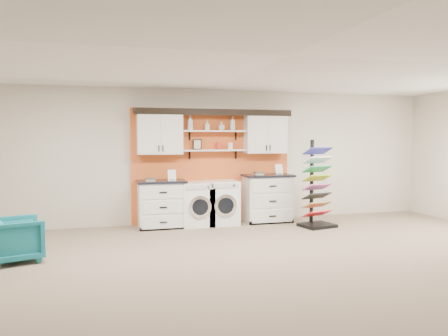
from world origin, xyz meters
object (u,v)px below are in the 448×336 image
object	(u,v)px
base_cabinet_left	(161,204)
armchair	(17,239)
washer	(197,204)
dryer	(221,202)
base_cabinet_right	(267,198)
sample_rack	(317,200)

from	to	relation	value
base_cabinet_left	armchair	size ratio (longest dim) A/B	1.37
washer	dryer	bearing A→B (deg)	0.00
base_cabinet_right	armchair	bearing A→B (deg)	-158.03
base_cabinet_left	armchair	distance (m)	2.98
armchair	washer	bearing A→B (deg)	-75.43
base_cabinet_right	sample_rack	xyz separation A→B (m)	(0.76, -0.76, 0.04)
dryer	armchair	xyz separation A→B (m)	(-3.57, -1.85, -0.13)
washer	armchair	distance (m)	3.57
dryer	armchair	size ratio (longest dim) A/B	1.29
base_cabinet_right	dryer	world-z (taller)	base_cabinet_right
base_cabinet_left	washer	size ratio (longest dim) A/B	1.08
sample_rack	armchair	distance (m)	5.47
dryer	sample_rack	size ratio (longest dim) A/B	0.52
dryer	armchair	distance (m)	4.02
dryer	base_cabinet_right	bearing A→B (deg)	0.19
base_cabinet_right	dryer	size ratio (longest dim) A/B	1.14
base_cabinet_right	dryer	xyz separation A→B (m)	(-1.02, -0.00, -0.05)
base_cabinet_right	washer	xyz separation A→B (m)	(-1.54, -0.00, -0.06)
base_cabinet_right	washer	distance (m)	1.54
base_cabinet_left	dryer	size ratio (longest dim) A/B	1.06
sample_rack	base_cabinet_left	bearing A→B (deg)	154.27
armchair	base_cabinet_left	bearing A→B (deg)	-68.17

